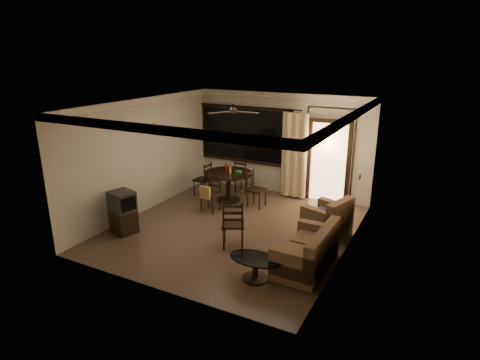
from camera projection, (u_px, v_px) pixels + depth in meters
The scene contains 12 objects.
ground at pixel (234, 228), 9.12m from camera, with size 5.50×5.50×0.00m, color #7F6651.
room_shell at pixel (289, 137), 9.79m from camera, with size 5.50×6.70×5.50m.
dining_table at pixel (229, 179), 10.62m from camera, with size 1.26×1.26×1.01m.
dining_chair_west at pixel (203, 186), 11.13m from camera, with size 0.44×0.44×0.95m.
dining_chair_east at pixel (256, 196), 10.32m from camera, with size 0.44×0.44×0.95m.
dining_chair_south at pixel (211, 200), 10.01m from camera, with size 0.44×0.50×0.95m.
dining_chair_north at pixel (243, 183), 11.37m from camera, with size 0.44×0.44×0.95m.
tv_cabinet at pixel (123, 212), 8.77m from camera, with size 0.60×0.56×0.96m.
sofa at pixel (309, 253), 7.31m from camera, with size 0.85×1.54×0.81m.
armchair at pixel (329, 220), 8.70m from camera, with size 1.04×1.04×0.84m.
coffee_table at pixel (255, 265), 7.00m from camera, with size 0.95×0.57×0.42m.
side_chair at pixel (233, 232), 8.18m from camera, with size 0.62×0.62×1.04m.
Camera 1 is at (3.99, -7.33, 3.83)m, focal length 30.00 mm.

